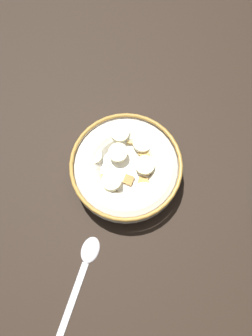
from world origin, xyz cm
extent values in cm
cube|color=black|center=(0.00, 0.00, -1.00)|extent=(136.74, 136.74, 2.00)
cylinder|color=silver|center=(0.00, 0.00, 0.30)|extent=(9.50, 9.50, 0.60)
torus|color=silver|center=(0.00, 0.00, 2.40)|extent=(17.27, 17.27, 4.81)
torus|color=#B28438|center=(0.00, 0.00, 4.51)|extent=(17.36, 17.36, 0.60)
cylinder|color=white|center=(0.00, 0.00, 2.82)|extent=(14.39, 14.39, 0.40)
cube|color=#AD7F42|center=(3.08, 5.10, 3.52)|extent=(2.06, 2.06, 0.72)
cube|color=tan|center=(-1.14, 4.93, 3.27)|extent=(1.94, 1.98, 0.86)
cube|color=tan|center=(-1.70, 3.26, 3.35)|extent=(2.08, 2.09, 0.78)
cube|color=#AD7F42|center=(2.04, -0.50, 3.36)|extent=(2.08, 2.06, 0.84)
cube|color=tan|center=(-1.09, -4.86, 3.28)|extent=(1.53, 1.52, 0.70)
cube|color=tan|center=(3.64, 3.30, 3.45)|extent=(1.61, 1.56, 0.77)
cube|color=#AD7F42|center=(-5.65, -0.83, 3.36)|extent=(2.01, 2.04, 0.87)
cube|color=tan|center=(2.86, -2.85, 3.40)|extent=(2.07, 2.05, 0.79)
cube|color=#B78947|center=(4.46, -2.74, 3.30)|extent=(2.07, 2.07, 0.68)
cube|color=tan|center=(-4.31, 1.72, 3.43)|extent=(1.87, 1.90, 0.80)
cube|color=tan|center=(1.31, -3.55, 3.31)|extent=(1.92, 1.96, 0.81)
cube|color=#AD7F42|center=(0.97, 3.29, 3.45)|extent=(2.11, 2.10, 0.86)
cube|color=tan|center=(-3.01, 3.02, 3.32)|extent=(2.07, 2.05, 0.79)
cube|color=tan|center=(0.57, -5.93, 3.35)|extent=(1.64, 1.65, 0.69)
cube|color=#AD7F42|center=(2.07, -6.01, 3.43)|extent=(2.03, 2.00, 0.81)
cube|color=#B78947|center=(2.73, 2.14, 3.26)|extent=(1.95, 1.97, 0.79)
cylinder|color=#F4EABC|center=(-2.20, -0.82, 4.53)|extent=(3.58, 3.59, 1.08)
cylinder|color=beige|center=(0.51, 2.84, 4.39)|extent=(3.16, 3.16, 0.98)
cylinder|color=#F9EFC6|center=(-3.28, 3.18, 4.05)|extent=(3.45, 3.46, 0.99)
cylinder|color=beige|center=(2.14, -2.60, 4.61)|extent=(4.29, 4.26, 1.23)
cylinder|color=beige|center=(-5.44, -0.09, 4.57)|extent=(4.06, 4.02, 1.05)
cylinder|color=#F4EABC|center=(-2.59, -4.84, 4.03)|extent=(4.17, 4.15, 1.06)
cylinder|color=#F4EABC|center=(4.67, 1.77, 4.54)|extent=(3.36, 3.32, 0.90)
ellipsoid|color=silver|center=(11.09, -7.63, 0.40)|extent=(4.91, 4.39, 0.80)
cube|color=silver|center=(17.74, -11.28, 0.18)|extent=(10.21, 6.22, 0.36)
camera|label=1|loc=(16.46, -3.02, 56.36)|focal=38.31mm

